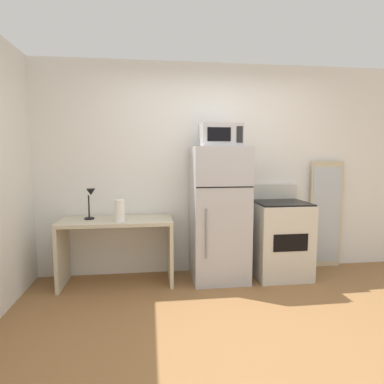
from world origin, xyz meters
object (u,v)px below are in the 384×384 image
at_px(refrigerator, 219,214).
at_px(leaning_mirror, 326,215).
at_px(desk_lamp, 90,199).
at_px(paper_towel_roll, 120,211).
at_px(microwave, 220,135).
at_px(desk, 117,238).
at_px(oven_range, 280,239).

xyz_separation_m(refrigerator, leaning_mirror, (1.49, 0.25, -0.09)).
height_order(desk_lamp, paper_towel_roll, desk_lamp).
height_order(paper_towel_roll, microwave, microwave).
bearing_deg(desk, microwave, -2.10).
bearing_deg(leaning_mirror, paper_towel_roll, -172.32).
bearing_deg(oven_range, desk_lamp, 178.60).
bearing_deg(refrigerator, desk, 178.92).
bearing_deg(microwave, desk_lamp, 177.07).
bearing_deg(paper_towel_roll, desk_lamp, 155.49).
distance_m(desk_lamp, leaning_mirror, 2.99).
bearing_deg(paper_towel_roll, refrigerator, 5.00).
bearing_deg(leaning_mirror, desk_lamp, -176.14).
height_order(microwave, leaning_mirror, microwave).
bearing_deg(paper_towel_roll, desk, 112.66).
bearing_deg(microwave, desk, 177.90).
bearing_deg(desk_lamp, microwave, -2.93).
xyz_separation_m(refrigerator, oven_range, (0.76, -0.00, -0.32)).
distance_m(microwave, oven_range, 1.45).
height_order(oven_range, leaning_mirror, leaning_mirror).
distance_m(microwave, leaning_mirror, 1.82).
bearing_deg(paper_towel_roll, microwave, 3.94).
distance_m(desk_lamp, microwave, 1.64).
height_order(paper_towel_roll, refrigerator, refrigerator).
xyz_separation_m(desk_lamp, oven_range, (2.24, -0.05, -0.52)).
relative_size(desk, paper_towel_roll, 5.26).
bearing_deg(desk, refrigerator, -1.08).
distance_m(paper_towel_roll, oven_range, 1.95).
xyz_separation_m(desk_lamp, paper_towel_roll, (0.34, -0.15, -0.12)).
bearing_deg(paper_towel_roll, leaning_mirror, 7.68).
relative_size(desk, refrigerator, 0.80).
bearing_deg(desk, oven_range, -0.67).
distance_m(paper_towel_roll, refrigerator, 1.15).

